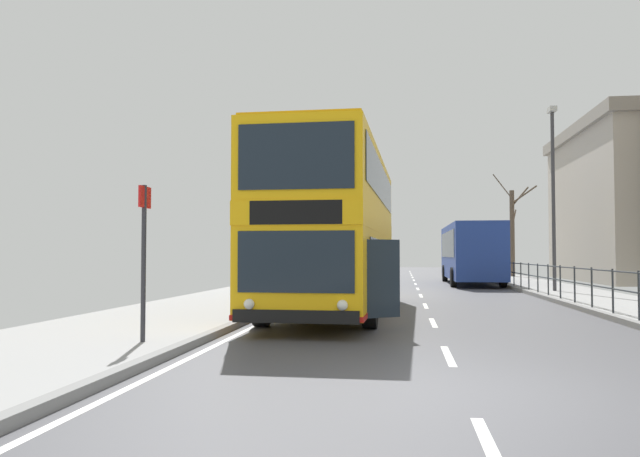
{
  "coord_description": "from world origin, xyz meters",
  "views": [
    {
      "loc": [
        -0.71,
        -7.52,
        1.59
      ],
      "look_at": [
        -2.66,
        7.45,
        2.21
      ],
      "focal_mm": 35.36,
      "sensor_mm": 36.0,
      "label": 1
    }
  ],
  "objects_px": {
    "double_decker_bus_main": "(336,230)",
    "background_bus_far_lane": "(471,252)",
    "bus_stop_sign_near": "(144,245)",
    "street_lamp_far_side": "(553,183)",
    "bare_tree_far_00": "(513,229)"
  },
  "relations": [
    {
      "from": "street_lamp_far_side",
      "to": "double_decker_bus_main",
      "type": "bearing_deg",
      "value": -130.73
    },
    {
      "from": "bus_stop_sign_near",
      "to": "bare_tree_far_00",
      "type": "distance_m",
      "value": 34.79
    },
    {
      "from": "street_lamp_far_side",
      "to": "bare_tree_far_00",
      "type": "height_order",
      "value": "street_lamp_far_side"
    },
    {
      "from": "double_decker_bus_main",
      "to": "background_bus_far_lane",
      "type": "relative_size",
      "value": 1.1
    },
    {
      "from": "bus_stop_sign_near",
      "to": "bare_tree_far_00",
      "type": "relative_size",
      "value": 0.38
    },
    {
      "from": "double_decker_bus_main",
      "to": "bare_tree_far_00",
      "type": "height_order",
      "value": "bare_tree_far_00"
    },
    {
      "from": "bare_tree_far_00",
      "to": "background_bus_far_lane",
      "type": "bearing_deg",
      "value": -113.47
    },
    {
      "from": "bus_stop_sign_near",
      "to": "double_decker_bus_main",
      "type": "bearing_deg",
      "value": 70.34
    },
    {
      "from": "bus_stop_sign_near",
      "to": "bare_tree_far_00",
      "type": "height_order",
      "value": "bare_tree_far_00"
    },
    {
      "from": "double_decker_bus_main",
      "to": "background_bus_far_lane",
      "type": "bearing_deg",
      "value": 72.71
    },
    {
      "from": "bus_stop_sign_near",
      "to": "background_bus_far_lane",
      "type": "bearing_deg",
      "value": 72.02
    },
    {
      "from": "background_bus_far_lane",
      "to": "double_decker_bus_main",
      "type": "bearing_deg",
      "value": -107.29
    },
    {
      "from": "street_lamp_far_side",
      "to": "bare_tree_far_00",
      "type": "relative_size",
      "value": 1.08
    },
    {
      "from": "double_decker_bus_main",
      "to": "background_bus_far_lane",
      "type": "height_order",
      "value": "double_decker_bus_main"
    },
    {
      "from": "bus_stop_sign_near",
      "to": "street_lamp_far_side",
      "type": "height_order",
      "value": "street_lamp_far_side"
    }
  ]
}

